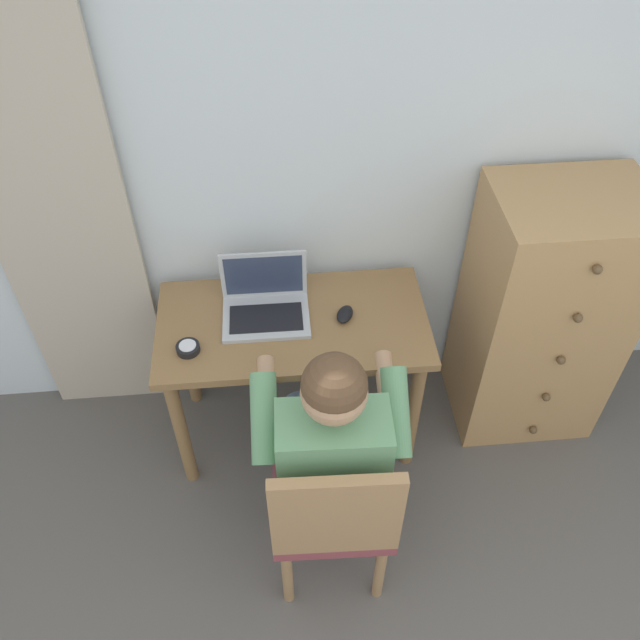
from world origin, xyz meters
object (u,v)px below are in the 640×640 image
at_px(laptop, 265,303).
at_px(desk_clock, 188,348).
at_px(desk, 293,342).
at_px(chair, 333,512).
at_px(dresser, 541,316).
at_px(computer_mouse, 345,314).
at_px(person_seated, 330,437).

distance_m(laptop, desk_clock, 0.35).
bearing_deg(desk, desk_clock, -163.46).
distance_m(desk, laptop, 0.21).
bearing_deg(chair, laptop, 103.99).
bearing_deg(dresser, computer_mouse, -176.78).
bearing_deg(dresser, chair, -141.61).
height_order(chair, laptop, laptop).
distance_m(dresser, computer_mouse, 0.85).
distance_m(person_seated, desk_clock, 0.65).
height_order(desk, person_seated, person_seated).
bearing_deg(desk_clock, desk, 16.54).
relative_size(desk, computer_mouse, 10.73).
relative_size(dresser, computer_mouse, 11.95).
bearing_deg(laptop, desk_clock, -148.83).
xyz_separation_m(computer_mouse, desk_clock, (-0.61, -0.12, -0.00)).
distance_m(desk, computer_mouse, 0.25).
distance_m(desk, dresser, 1.05).
bearing_deg(person_seated, chair, -91.82).
relative_size(person_seated, laptop, 3.49).
xyz_separation_m(chair, computer_mouse, (0.12, 0.71, 0.24)).
xyz_separation_m(dresser, chair, (-0.96, -0.76, -0.11)).
xyz_separation_m(desk, laptop, (-0.10, 0.06, 0.17)).
xyz_separation_m(dresser, person_seated, (-0.96, -0.58, 0.08)).
bearing_deg(laptop, desk, -31.15).
xyz_separation_m(chair, laptop, (-0.19, 0.77, 0.27)).
height_order(dresser, person_seated, same).
bearing_deg(computer_mouse, chair, -75.06).
height_order(person_seated, laptop, person_seated).
distance_m(dresser, person_seated, 1.12).
relative_size(computer_mouse, desk_clock, 1.11).
bearing_deg(dresser, desk_clock, -173.29).
relative_size(chair, desk_clock, 9.74).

